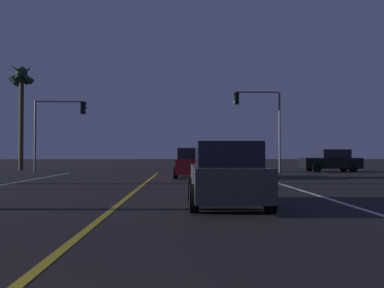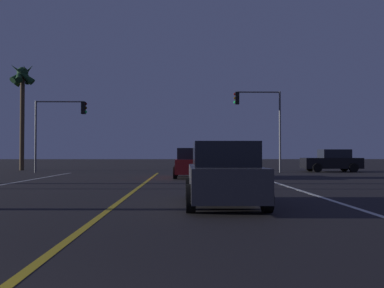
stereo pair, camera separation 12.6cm
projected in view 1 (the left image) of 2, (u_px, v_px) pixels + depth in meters
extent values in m
cube|color=silver|center=(332.00, 200.00, 12.45)|extent=(0.16, 34.60, 0.01)
cube|color=gold|center=(124.00, 200.00, 12.30)|extent=(0.16, 34.60, 0.01)
cylinder|color=black|center=(317.00, 168.00, 30.48)|extent=(0.68, 0.22, 0.68)
cylinder|color=black|center=(309.00, 167.00, 32.28)|extent=(0.68, 0.22, 0.68)
cylinder|color=black|center=(353.00, 168.00, 30.54)|extent=(0.68, 0.22, 0.68)
cylinder|color=black|center=(344.00, 167.00, 32.34)|extent=(0.68, 0.22, 0.68)
cube|color=black|center=(331.00, 163.00, 31.42)|extent=(4.30, 1.80, 0.80)
cube|color=black|center=(334.00, 154.00, 31.44)|extent=(2.10, 1.60, 0.64)
cube|color=red|center=(361.00, 162.00, 30.87)|extent=(0.08, 0.24, 0.16)
cube|color=red|center=(355.00, 162.00, 32.07)|extent=(0.08, 0.24, 0.16)
cylinder|color=black|center=(176.00, 171.00, 25.33)|extent=(0.22, 0.68, 0.68)
cylinder|color=black|center=(205.00, 171.00, 25.37)|extent=(0.22, 0.68, 0.68)
cylinder|color=black|center=(175.00, 173.00, 22.63)|extent=(0.22, 0.68, 0.68)
cylinder|color=black|center=(208.00, 173.00, 22.67)|extent=(0.22, 0.68, 0.68)
cube|color=maroon|center=(191.00, 166.00, 24.01)|extent=(1.80, 4.30, 0.80)
cube|color=black|center=(191.00, 154.00, 23.77)|extent=(1.60, 2.10, 0.64)
cube|color=red|center=(181.00, 165.00, 21.90)|extent=(0.24, 0.08, 0.16)
cube|color=red|center=(204.00, 165.00, 21.92)|extent=(0.24, 0.08, 0.16)
cylinder|color=black|center=(191.00, 189.00, 12.43)|extent=(0.22, 0.68, 0.68)
cylinder|color=black|center=(251.00, 189.00, 12.47)|extent=(0.22, 0.68, 0.68)
cylinder|color=black|center=(194.00, 198.00, 9.73)|extent=(0.22, 0.68, 0.68)
cylinder|color=black|center=(270.00, 198.00, 9.77)|extent=(0.22, 0.68, 0.68)
cube|color=#38383D|center=(226.00, 181.00, 11.10)|extent=(1.80, 4.30, 0.80)
cube|color=black|center=(227.00, 154.00, 10.87)|extent=(1.60, 2.10, 0.64)
cube|color=red|center=(209.00, 183.00, 8.99)|extent=(0.24, 0.08, 0.16)
cube|color=red|center=(264.00, 183.00, 9.02)|extent=(0.24, 0.08, 0.16)
cylinder|color=#4C4C51|center=(280.00, 132.00, 30.37)|extent=(0.14, 0.14, 5.96)
cylinder|color=#4C4C51|center=(258.00, 92.00, 30.40)|extent=(3.15, 0.10, 0.10)
cube|color=black|center=(237.00, 98.00, 30.35)|extent=(0.28, 0.36, 0.90)
sphere|color=#3A0605|center=(235.00, 94.00, 30.35)|extent=(0.20, 0.20, 0.20)
sphere|color=#3C2706|center=(235.00, 98.00, 30.35)|extent=(0.20, 0.20, 0.20)
sphere|color=#19E059|center=(235.00, 102.00, 30.34)|extent=(0.20, 0.20, 0.20)
cylinder|color=#4C4C51|center=(35.00, 137.00, 29.93)|extent=(0.14, 0.14, 5.22)
cylinder|color=#4C4C51|center=(59.00, 102.00, 30.03)|extent=(3.44, 0.10, 0.10)
cube|color=black|center=(83.00, 108.00, 30.06)|extent=(0.28, 0.36, 0.90)
sphere|color=#3A0605|center=(85.00, 104.00, 30.07)|extent=(0.20, 0.20, 0.20)
sphere|color=#3C2706|center=(85.00, 108.00, 30.07)|extent=(0.20, 0.20, 0.20)
sphere|color=#19E059|center=(85.00, 112.00, 30.06)|extent=(0.20, 0.20, 0.20)
cylinder|color=#473826|center=(21.00, 123.00, 34.15)|extent=(0.36, 0.36, 7.87)
sphere|color=#19381E|center=(22.00, 72.00, 34.25)|extent=(0.90, 0.90, 0.90)
cone|color=#19381E|center=(25.00, 74.00, 34.24)|extent=(0.62, 1.46, 1.65)
cone|color=#19381E|center=(24.00, 75.00, 34.54)|extent=(1.92, 0.74, 2.00)
cone|color=#19381E|center=(19.00, 74.00, 34.37)|extent=(1.32, 1.91, 1.64)
cone|color=#19381E|center=(18.00, 74.00, 34.12)|extent=(1.30, 2.02, 1.71)
cone|color=#19381E|center=(21.00, 73.00, 33.95)|extent=(2.14, 0.90, 1.84)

